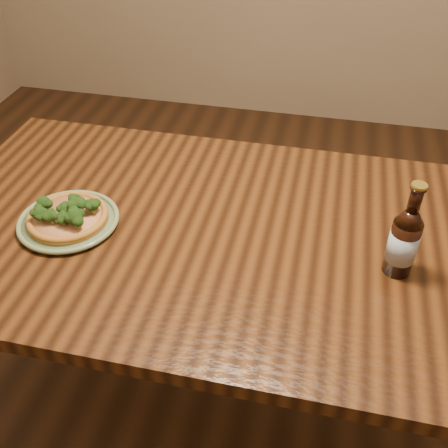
% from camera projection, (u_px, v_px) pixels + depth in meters
% --- Properties ---
extents(ground, '(4.50, 4.50, 0.00)m').
position_uv_depth(ground, '(220.00, 421.00, 1.75)').
color(ground, '#382111').
rests_on(ground, ground).
extents(table, '(1.60, 0.90, 0.75)m').
position_uv_depth(table, '(227.00, 256.00, 1.41)').
color(table, '#42230E').
rests_on(table, ground).
extents(plate, '(0.26, 0.26, 0.02)m').
position_uv_depth(plate, '(69.00, 221.00, 1.36)').
color(plate, '#677C55').
rests_on(plate, table).
extents(pizza, '(0.21, 0.21, 0.07)m').
position_uv_depth(pizza, '(67.00, 215.00, 1.35)').
color(pizza, '#A26824').
rests_on(pizza, plate).
extents(beer_bottle, '(0.07, 0.07, 0.24)m').
position_uv_depth(beer_bottle, '(404.00, 241.00, 1.18)').
color(beer_bottle, black).
rests_on(beer_bottle, table).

